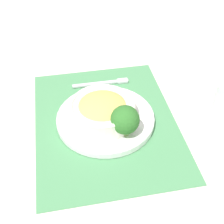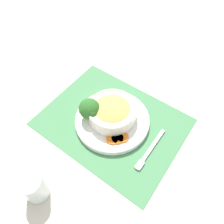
# 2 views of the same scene
# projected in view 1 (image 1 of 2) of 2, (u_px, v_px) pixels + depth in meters

# --- Properties ---
(ground_plane) EXTENTS (4.00, 4.00, 0.00)m
(ground_plane) POSITION_uv_depth(u_px,v_px,m) (106.00, 122.00, 0.87)
(ground_plane) COLOR beige
(placemat) EXTENTS (0.53, 0.42, 0.00)m
(placemat) POSITION_uv_depth(u_px,v_px,m) (106.00, 121.00, 0.87)
(placemat) COLOR #4C8C59
(placemat) RESTS_ON ground_plane
(plate) EXTENTS (0.27, 0.27, 0.02)m
(plate) POSITION_uv_depth(u_px,v_px,m) (106.00, 118.00, 0.86)
(plate) COLOR white
(plate) RESTS_ON placemat
(bowl) EXTENTS (0.17, 0.17, 0.07)m
(bowl) POSITION_uv_depth(u_px,v_px,m) (102.00, 110.00, 0.83)
(bowl) COLOR silver
(bowl) RESTS_ON plate
(broccoli_floret) EXTENTS (0.07, 0.07, 0.09)m
(broccoli_floret) POSITION_uv_depth(u_px,v_px,m) (125.00, 120.00, 0.78)
(broccoli_floret) COLOR #759E51
(broccoli_floret) RESTS_ON plate
(carrot_slice_near) EXTENTS (0.04, 0.04, 0.01)m
(carrot_slice_near) POSITION_uv_depth(u_px,v_px,m) (126.00, 102.00, 0.90)
(carrot_slice_near) COLOR orange
(carrot_slice_near) RESTS_ON plate
(carrot_slice_middle) EXTENTS (0.04, 0.04, 0.01)m
(carrot_slice_middle) POSITION_uv_depth(u_px,v_px,m) (121.00, 99.00, 0.91)
(carrot_slice_middle) COLOR orange
(carrot_slice_middle) RESTS_ON plate
(carrot_slice_far) EXTENTS (0.04, 0.04, 0.01)m
(carrot_slice_far) POSITION_uv_depth(u_px,v_px,m) (115.00, 97.00, 0.91)
(carrot_slice_far) COLOR orange
(carrot_slice_far) RESTS_ON plate
(fork) EXTENTS (0.03, 0.18, 0.01)m
(fork) POSITION_uv_depth(u_px,v_px,m) (105.00, 83.00, 0.99)
(fork) COLOR silver
(fork) RESTS_ON placemat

